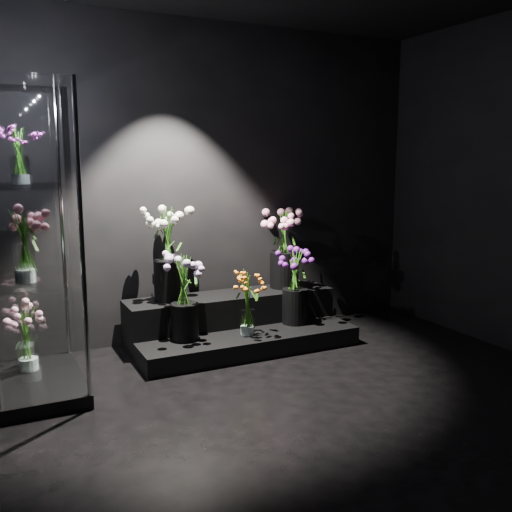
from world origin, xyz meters
TOP-DOWN VIEW (x-y plane):
  - floor at (0.00, 0.00)m, footprint 4.00×4.00m
  - wall_back at (0.00, 2.00)m, footprint 4.00×0.00m
  - display_riser at (-0.01, 1.62)m, footprint 1.89×0.84m
  - display_case at (-1.69, 1.25)m, footprint 0.57×0.96m
  - bouquet_orange_bells at (-0.05, 1.33)m, footprint 0.31×0.31m
  - bouquet_lilac at (-0.55, 1.45)m, footprint 0.42×0.42m
  - bouquet_purple at (0.49, 1.47)m, footprint 0.33×0.33m
  - bouquet_cream_roses at (-0.58, 1.76)m, footprint 0.51×0.51m
  - bouquet_pink_roses at (0.54, 1.77)m, footprint 0.36×0.36m
  - bouquet_case_pink at (-1.75, 1.08)m, footprint 0.34×0.34m
  - bouquet_case_magenta at (-1.72, 1.38)m, footprint 0.24×0.24m
  - bouquet_case_base_pink at (-1.75, 1.44)m, footprint 0.30×0.30m

SIDE VIEW (x-z plane):
  - floor at x=0.00m, z-range 0.00..0.00m
  - display_riser at x=-0.01m, z-range -0.04..0.38m
  - bouquet_case_base_pink at x=-1.75m, z-range 0.11..0.60m
  - bouquet_orange_bells at x=-0.05m, z-range 0.17..0.72m
  - bouquet_purple at x=0.49m, z-range 0.20..0.86m
  - bouquet_lilac at x=-0.55m, z-range 0.21..0.90m
  - bouquet_pink_roses at x=0.54m, z-range 0.46..1.19m
  - bouquet_cream_roses at x=-0.58m, z-range 0.49..1.30m
  - display_case at x=-1.69m, z-range 0.00..2.10m
  - bouquet_case_pink at x=-1.75m, z-range 0.83..1.31m
  - wall_back at x=0.00m, z-range -0.60..3.40m
  - bouquet_case_magenta at x=-1.72m, z-range 1.44..1.83m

